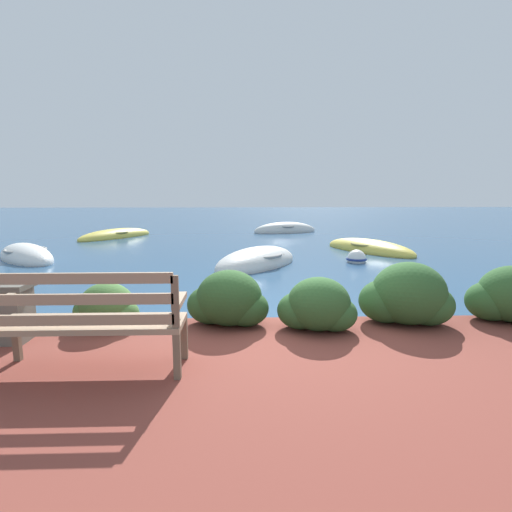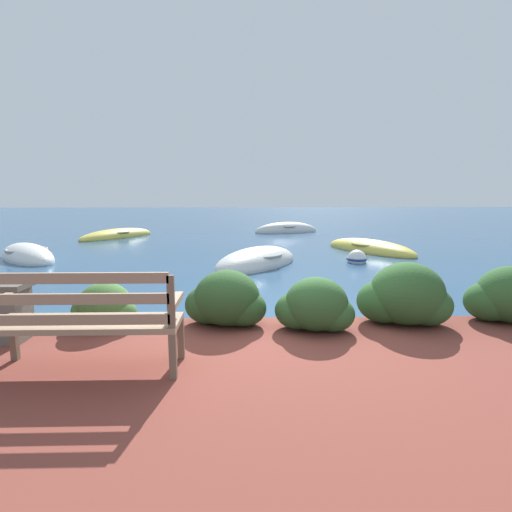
{
  "view_description": "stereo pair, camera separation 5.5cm",
  "coord_description": "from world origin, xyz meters",
  "px_view_note": "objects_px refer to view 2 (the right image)",
  "views": [
    {
      "loc": [
        -0.25,
        -4.85,
        1.8
      ],
      "look_at": [
        0.05,
        4.18,
        0.33
      ],
      "focal_mm": 28.0,
      "sensor_mm": 36.0,
      "label": 1
    },
    {
      "loc": [
        -0.19,
        -4.85,
        1.8
      ],
      "look_at": [
        0.05,
        4.18,
        0.33
      ],
      "focal_mm": 28.0,
      "sensor_mm": 36.0,
      "label": 2
    }
  ],
  "objects_px": {
    "park_bench": "(85,319)",
    "rowboat_far": "(370,249)",
    "rowboat_distant": "(286,231)",
    "mooring_buoy": "(357,259)",
    "rowboat_nearest": "(257,263)",
    "rowboat_mid": "(27,257)",
    "rowboat_outer": "(117,236)"
  },
  "relations": [
    {
      "from": "rowboat_distant",
      "to": "park_bench",
      "type": "bearing_deg",
      "value": 61.29
    },
    {
      "from": "park_bench",
      "to": "rowboat_nearest",
      "type": "bearing_deg",
      "value": 71.73
    },
    {
      "from": "rowboat_distant",
      "to": "mooring_buoy",
      "type": "bearing_deg",
      "value": 82.18
    },
    {
      "from": "rowboat_outer",
      "to": "mooring_buoy",
      "type": "distance_m",
      "value": 9.74
    },
    {
      "from": "rowboat_nearest",
      "to": "rowboat_mid",
      "type": "distance_m",
      "value": 6.14
    },
    {
      "from": "rowboat_nearest",
      "to": "rowboat_far",
      "type": "relative_size",
      "value": 0.9
    },
    {
      "from": "rowboat_nearest",
      "to": "rowboat_mid",
      "type": "bearing_deg",
      "value": 116.77
    },
    {
      "from": "rowboat_mid",
      "to": "rowboat_outer",
      "type": "relative_size",
      "value": 0.78
    },
    {
      "from": "park_bench",
      "to": "rowboat_distant",
      "type": "relative_size",
      "value": 0.55
    },
    {
      "from": "rowboat_nearest",
      "to": "rowboat_outer",
      "type": "distance_m",
      "value": 8.1
    },
    {
      "from": "park_bench",
      "to": "rowboat_far",
      "type": "xyz_separation_m",
      "value": [
        5.16,
        8.48,
        -0.65
      ]
    },
    {
      "from": "rowboat_mid",
      "to": "rowboat_outer",
      "type": "distance_m",
      "value": 5.18
    },
    {
      "from": "park_bench",
      "to": "rowboat_mid",
      "type": "distance_m",
      "value": 8.45
    },
    {
      "from": "rowboat_nearest",
      "to": "mooring_buoy",
      "type": "height_order",
      "value": "rowboat_nearest"
    },
    {
      "from": "park_bench",
      "to": "rowboat_mid",
      "type": "xyz_separation_m",
      "value": [
        -4.38,
        7.2,
        -0.64
      ]
    },
    {
      "from": "mooring_buoy",
      "to": "rowboat_nearest",
      "type": "bearing_deg",
      "value": -171.41
    },
    {
      "from": "park_bench",
      "to": "rowboat_far",
      "type": "distance_m",
      "value": 9.95
    },
    {
      "from": "rowboat_mid",
      "to": "mooring_buoy",
      "type": "bearing_deg",
      "value": -138.66
    },
    {
      "from": "rowboat_mid",
      "to": "rowboat_nearest",
      "type": "bearing_deg",
      "value": -143.95
    },
    {
      "from": "rowboat_nearest",
      "to": "rowboat_distant",
      "type": "distance_m",
      "value": 7.96
    },
    {
      "from": "rowboat_distant",
      "to": "mooring_buoy",
      "type": "xyz_separation_m",
      "value": [
        1.06,
        -7.43,
        0.02
      ]
    },
    {
      "from": "rowboat_far",
      "to": "rowboat_outer",
      "type": "bearing_deg",
      "value": 36.23
    },
    {
      "from": "park_bench",
      "to": "rowboat_mid",
      "type": "relative_size",
      "value": 0.63
    },
    {
      "from": "rowboat_nearest",
      "to": "rowboat_outer",
      "type": "height_order",
      "value": "rowboat_nearest"
    },
    {
      "from": "park_bench",
      "to": "rowboat_nearest",
      "type": "height_order",
      "value": "park_bench"
    },
    {
      "from": "rowboat_nearest",
      "to": "mooring_buoy",
      "type": "bearing_deg",
      "value": -45.32
    },
    {
      "from": "rowboat_nearest",
      "to": "rowboat_outer",
      "type": "relative_size",
      "value": 0.91
    },
    {
      "from": "rowboat_nearest",
      "to": "rowboat_distant",
      "type": "bearing_deg",
      "value": 25.18
    },
    {
      "from": "rowboat_far",
      "to": "rowboat_mid",
      "type": "bearing_deg",
      "value": 67.5
    },
    {
      "from": "park_bench",
      "to": "rowboat_distant",
      "type": "xyz_separation_m",
      "value": [
        3.19,
        14.02,
        -0.64
      ]
    },
    {
      "from": "rowboat_far",
      "to": "rowboat_outer",
      "type": "distance_m",
      "value": 9.6
    },
    {
      "from": "park_bench",
      "to": "mooring_buoy",
      "type": "distance_m",
      "value": 7.86
    }
  ]
}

